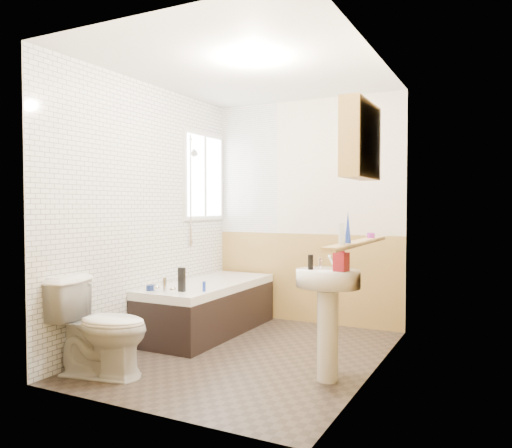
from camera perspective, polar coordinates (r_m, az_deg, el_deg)
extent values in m
plane|color=#2F2721|center=(4.56, -0.88, -14.66)|extent=(2.80, 2.80, 0.00)
plane|color=white|center=(4.53, -0.90, 17.28)|extent=(2.80, 2.80, 0.00)
cube|color=beige|center=(5.65, 5.77, 1.42)|extent=(2.20, 0.02, 2.50)
cube|color=beige|center=(3.19, -12.76, 0.90)|extent=(2.20, 0.02, 2.50)
cube|color=beige|center=(4.98, -12.27, 1.30)|extent=(0.02, 2.80, 2.50)
cube|color=beige|center=(3.98, 13.43, 1.11)|extent=(0.02, 2.80, 2.50)
cube|color=#B38E49|center=(4.06, 13.03, -9.52)|extent=(0.01, 2.80, 1.00)
cube|color=#B38E49|center=(3.31, -12.40, -12.21)|extent=(2.20, 0.01, 1.00)
cube|color=#B38E49|center=(5.69, 5.66, -6.15)|extent=(2.20, 0.01, 1.00)
cube|color=white|center=(4.97, -12.07, 1.30)|extent=(0.01, 2.80, 2.50)
cube|color=white|center=(5.95, -0.87, 6.28)|extent=(0.75, 0.01, 1.50)
cube|color=white|center=(5.74, -5.93, 5.43)|extent=(0.03, 0.79, 0.99)
cube|color=white|center=(5.73, -5.83, 5.43)|extent=(0.01, 0.70, 0.90)
cube|color=white|center=(5.73, -5.82, 5.43)|extent=(0.01, 0.04, 0.90)
cube|color=black|center=(5.28, -5.47, -9.86)|extent=(0.70, 1.67, 0.45)
cube|color=white|center=(5.23, -5.48, -7.05)|extent=(0.70, 1.67, 0.08)
cube|color=white|center=(5.23, -5.48, -7.15)|extent=(0.56, 1.53, 0.04)
cylinder|color=silver|center=(4.61, -10.41, -6.91)|extent=(0.04, 0.04, 0.14)
sphere|color=silver|center=(4.67, -11.30, -7.18)|extent=(0.06, 0.06, 0.06)
sphere|color=silver|center=(4.56, -9.50, -7.38)|extent=(0.06, 0.06, 0.06)
cylinder|color=silver|center=(5.47, -7.51, 3.79)|extent=(0.02, 0.02, 1.21)
cylinder|color=silver|center=(5.48, -7.48, -2.03)|extent=(0.04, 0.04, 0.02)
cylinder|color=silver|center=(5.51, -7.54, 9.57)|extent=(0.04, 0.04, 0.02)
cylinder|color=silver|center=(5.47, -7.09, 8.04)|extent=(0.07, 0.08, 0.09)
imported|color=white|center=(4.11, -17.28, -11.21)|extent=(0.83, 0.56, 0.75)
cylinder|color=white|center=(3.87, 8.19, -12.55)|extent=(0.16, 0.16, 0.68)
ellipsoid|color=white|center=(3.78, 8.22, -6.19)|extent=(0.49, 0.39, 0.13)
cylinder|color=silver|center=(3.88, 7.36, -4.42)|extent=(0.03, 0.03, 0.08)
cylinder|color=silver|center=(3.83, 10.02, -4.54)|extent=(0.03, 0.03, 0.08)
cylinder|color=silver|center=(3.83, 8.59, -4.09)|extent=(0.02, 0.11, 0.09)
cube|color=#B38E49|center=(3.79, 11.62, -2.11)|extent=(0.10, 1.40, 0.03)
cube|color=#B38E49|center=(3.96, 11.88, 9.32)|extent=(0.16, 0.65, 0.59)
cube|color=silver|center=(3.83, 10.09, 9.57)|extent=(0.01, 0.25, 0.44)
cube|color=silver|center=(4.13, 11.36, 9.02)|extent=(0.01, 0.25, 0.44)
cylinder|color=silver|center=(3.39, 9.80, -1.10)|extent=(0.05, 0.05, 0.15)
cone|color=#19339E|center=(3.52, 10.46, -0.33)|extent=(0.06, 0.06, 0.23)
cylinder|color=purple|center=(4.16, 12.99, -1.27)|extent=(0.08, 0.08, 0.04)
imported|color=maroon|center=(3.69, 9.71, -4.63)|extent=(0.13, 0.22, 0.09)
cylinder|color=black|center=(3.76, 6.25, -4.35)|extent=(0.05, 0.05, 0.11)
cube|color=black|center=(4.66, -8.49, -6.30)|extent=(0.06, 0.04, 0.22)
cylinder|color=navy|center=(4.79, -11.94, -7.13)|extent=(0.10, 0.10, 0.05)
cylinder|color=#19339E|center=(4.66, -5.96, -7.11)|extent=(0.04, 0.04, 0.09)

